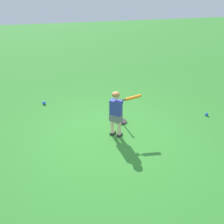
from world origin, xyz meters
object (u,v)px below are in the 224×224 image
at_px(child_batter, 117,110).
at_px(batting_tee, 121,118).
at_px(play_ball_midfield, 44,103).
at_px(play_ball_near_batter, 207,114).

distance_m(child_batter, batting_tee, 0.81).
bearing_deg(play_ball_midfield, child_batter, -54.16).
height_order(play_ball_near_batter, batting_tee, batting_tee).
relative_size(child_batter, batting_tee, 1.74).
height_order(play_ball_near_batter, play_ball_midfield, play_ball_midfield).
xyz_separation_m(child_batter, play_ball_midfield, (-1.54, 2.13, -0.60)).
relative_size(play_ball_midfield, batting_tee, 0.16).
distance_m(child_batter, play_ball_near_batter, 2.64).
xyz_separation_m(play_ball_near_batter, play_ball_midfield, (-4.10, 1.93, 0.01)).
distance_m(play_ball_midfield, batting_tee, 2.44).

